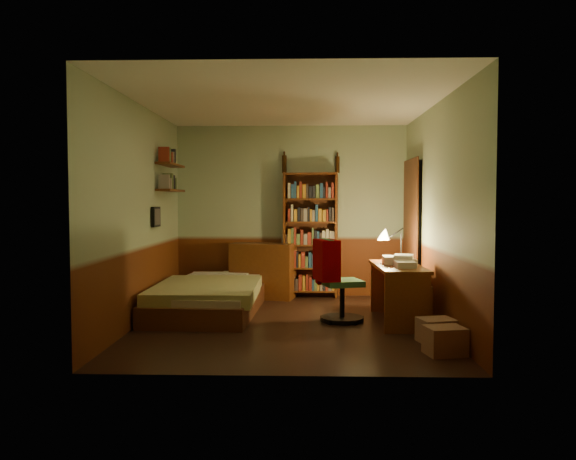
{
  "coord_description": "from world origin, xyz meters",
  "views": [
    {
      "loc": [
        0.2,
        -6.59,
        1.45
      ],
      "look_at": [
        0.0,
        0.25,
        1.1
      ],
      "focal_mm": 35.0,
      "sensor_mm": 36.0,
      "label": 1
    }
  ],
  "objects_px": {
    "bed": "(210,286)",
    "bookshelf": "(311,235)",
    "cardboard_box_a": "(445,341)",
    "mini_stereo": "(290,238)",
    "cardboard_box_b": "(437,331)",
    "office_chair": "(342,282)",
    "dresser": "(263,271)",
    "desk": "(398,293)",
    "desk_lamp": "(401,237)"
  },
  "relations": [
    {
      "from": "mini_stereo",
      "to": "desk",
      "type": "relative_size",
      "value": 0.19
    },
    {
      "from": "dresser",
      "to": "bookshelf",
      "type": "distance_m",
      "value": 0.89
    },
    {
      "from": "bed",
      "to": "desk_lamp",
      "type": "relative_size",
      "value": 3.79
    },
    {
      "from": "dresser",
      "to": "mini_stereo",
      "type": "height_order",
      "value": "mini_stereo"
    },
    {
      "from": "dresser",
      "to": "cardboard_box_a",
      "type": "bearing_deg",
      "value": -45.81
    },
    {
      "from": "desk",
      "to": "mini_stereo",
      "type": "bearing_deg",
      "value": 126.35
    },
    {
      "from": "mini_stereo",
      "to": "bookshelf",
      "type": "relative_size",
      "value": 0.13
    },
    {
      "from": "cardboard_box_a",
      "to": "mini_stereo",
      "type": "bearing_deg",
      "value": 115.9
    },
    {
      "from": "dresser",
      "to": "bookshelf",
      "type": "relative_size",
      "value": 0.49
    },
    {
      "from": "dresser",
      "to": "cardboard_box_b",
      "type": "bearing_deg",
      "value": -41.06
    },
    {
      "from": "bed",
      "to": "desk",
      "type": "distance_m",
      "value": 2.44
    },
    {
      "from": "bed",
      "to": "desk_lamp",
      "type": "distance_m",
      "value": 2.59
    },
    {
      "from": "bookshelf",
      "to": "cardboard_box_a",
      "type": "bearing_deg",
      "value": -62.48
    },
    {
      "from": "bookshelf",
      "to": "desk_lamp",
      "type": "height_order",
      "value": "bookshelf"
    },
    {
      "from": "bed",
      "to": "bookshelf",
      "type": "relative_size",
      "value": 1.21
    },
    {
      "from": "cardboard_box_b",
      "to": "office_chair",
      "type": "bearing_deg",
      "value": 132.18
    },
    {
      "from": "bookshelf",
      "to": "cardboard_box_b",
      "type": "height_order",
      "value": "bookshelf"
    },
    {
      "from": "mini_stereo",
      "to": "desk_lamp",
      "type": "bearing_deg",
      "value": -41.3
    },
    {
      "from": "bed",
      "to": "cardboard_box_b",
      "type": "height_order",
      "value": "bed"
    },
    {
      "from": "desk",
      "to": "bed",
      "type": "bearing_deg",
      "value": 165.33
    },
    {
      "from": "dresser",
      "to": "cardboard_box_b",
      "type": "height_order",
      "value": "dresser"
    },
    {
      "from": "bookshelf",
      "to": "cardboard_box_b",
      "type": "relative_size",
      "value": 5.36
    },
    {
      "from": "desk",
      "to": "cardboard_box_b",
      "type": "distance_m",
      "value": 1.04
    },
    {
      "from": "cardboard_box_a",
      "to": "cardboard_box_b",
      "type": "distance_m",
      "value": 0.46
    },
    {
      "from": "mini_stereo",
      "to": "cardboard_box_a",
      "type": "xyz_separation_m",
      "value": [
        1.55,
        -3.2,
        -0.76
      ]
    },
    {
      "from": "bed",
      "to": "dresser",
      "type": "xyz_separation_m",
      "value": [
        0.63,
        1.06,
        0.07
      ]
    },
    {
      "from": "dresser",
      "to": "bed",
      "type": "bearing_deg",
      "value": -108.67
    },
    {
      "from": "bed",
      "to": "mini_stereo",
      "type": "distance_m",
      "value": 1.66
    },
    {
      "from": "bookshelf",
      "to": "desk",
      "type": "xyz_separation_m",
      "value": [
        1.03,
        -1.71,
        -0.6
      ]
    },
    {
      "from": "dresser",
      "to": "office_chair",
      "type": "relative_size",
      "value": 0.98
    },
    {
      "from": "mini_stereo",
      "to": "desk_lamp",
      "type": "xyz_separation_m",
      "value": [
        1.49,
        -1.15,
        0.1
      ]
    },
    {
      "from": "dresser",
      "to": "desk",
      "type": "xyz_separation_m",
      "value": [
        1.75,
        -1.62,
        -0.07
      ]
    },
    {
      "from": "bed",
      "to": "dresser",
      "type": "distance_m",
      "value": 1.23
    },
    {
      "from": "cardboard_box_a",
      "to": "cardboard_box_b",
      "type": "height_order",
      "value": "cardboard_box_a"
    },
    {
      "from": "bed",
      "to": "cardboard_box_b",
      "type": "bearing_deg",
      "value": -28.01
    },
    {
      "from": "desk_lamp",
      "to": "cardboard_box_a",
      "type": "height_order",
      "value": "desk_lamp"
    },
    {
      "from": "dresser",
      "to": "office_chair",
      "type": "xyz_separation_m",
      "value": [
        1.08,
        -1.62,
        0.06
      ]
    },
    {
      "from": "mini_stereo",
      "to": "bookshelf",
      "type": "height_order",
      "value": "bookshelf"
    },
    {
      "from": "bed",
      "to": "bookshelf",
      "type": "height_order",
      "value": "bookshelf"
    },
    {
      "from": "desk",
      "to": "dresser",
      "type": "bearing_deg",
      "value": 135.73
    },
    {
      "from": "bookshelf",
      "to": "dresser",
      "type": "bearing_deg",
      "value": -167.02
    },
    {
      "from": "bed",
      "to": "cardboard_box_b",
      "type": "relative_size",
      "value": 6.5
    },
    {
      "from": "mini_stereo",
      "to": "office_chair",
      "type": "bearing_deg",
      "value": -72.13
    },
    {
      "from": "desk_lamp",
      "to": "cardboard_box_b",
      "type": "relative_size",
      "value": 1.72
    },
    {
      "from": "bed",
      "to": "office_chair",
      "type": "relative_size",
      "value": 2.41
    },
    {
      "from": "bookshelf",
      "to": "bed",
      "type": "bearing_deg",
      "value": -133.26
    },
    {
      "from": "dresser",
      "to": "desk",
      "type": "height_order",
      "value": "dresser"
    },
    {
      "from": "bed",
      "to": "cardboard_box_a",
      "type": "bearing_deg",
      "value": -35.22
    },
    {
      "from": "office_chair",
      "to": "bed",
      "type": "bearing_deg",
      "value": 146.39
    },
    {
      "from": "desk",
      "to": "cardboard_box_a",
      "type": "height_order",
      "value": "desk"
    }
  ]
}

